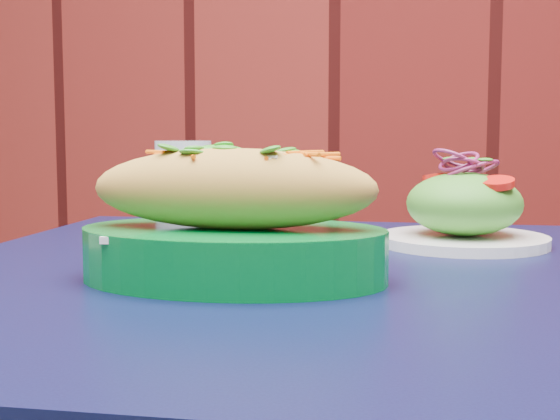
# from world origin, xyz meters

# --- Properties ---
(cafe_table) EXTENTS (0.87, 0.87, 0.75)m
(cafe_table) POSITION_xyz_m (0.24, 1.72, 0.66)
(cafe_table) COLOR black
(cafe_table) RESTS_ON ground
(banh_mi_basket) EXTENTS (0.29, 0.20, 0.13)m
(banh_mi_basket) POSITION_xyz_m (0.17, 1.65, 0.80)
(banh_mi_basket) COLOR #006B25
(banh_mi_basket) RESTS_ON cafe_table
(salad_plate) EXTENTS (0.20, 0.20, 0.11)m
(salad_plate) POSITION_xyz_m (0.36, 1.92, 0.79)
(salad_plate) COLOR white
(salad_plate) RESTS_ON cafe_table
(water_glass) EXTENTS (0.07, 0.07, 0.12)m
(water_glass) POSITION_xyz_m (0.00, 1.95, 0.81)
(water_glass) COLOR silver
(water_glass) RESTS_ON cafe_table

